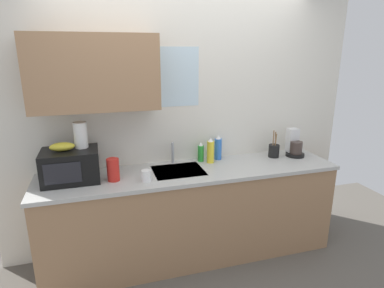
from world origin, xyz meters
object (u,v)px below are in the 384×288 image
Objects in this scene: cereal_canister at (113,170)px; mug_white at (146,176)px; banana_bunch at (62,147)px; coffee_maker at (294,146)px; dish_soap_bottle_yellow at (210,151)px; microwave at (71,166)px; utensil_crock at (274,150)px; paper_towel_roll at (81,135)px; dish_soap_bottle_green at (201,152)px; dish_soap_bottle_blue at (218,148)px.

mug_white is (0.27, -0.09, -0.05)m from cereal_canister.
banana_bunch reaches higher than coffee_maker.
dish_soap_bottle_yellow is at bearing 177.75° from coffee_maker.
cereal_canister is (0.34, -0.10, -0.04)m from microwave.
banana_bunch is 2.26m from coffee_maker.
utensil_crock reaches higher than coffee_maker.
microwave is 2.37× the size of cereal_canister.
dish_soap_bottle_yellow is at bearing 2.15° from paper_towel_roll.
banana_bunch reaches higher than utensil_crock.
cereal_canister is 2.04× the size of mug_white.
dish_soap_bottle_blue is (0.19, 0.01, 0.03)m from dish_soap_bottle_green.
dish_soap_bottle_yellow is 1.01× the size of dish_soap_bottle_blue.
banana_bunch is 2.04m from utensil_crock.
banana_bunch is 0.18m from paper_towel_roll.
paper_towel_roll reaches higher than cereal_canister.
dish_soap_bottle_green reaches higher than cereal_canister.
paper_towel_roll is at bearing -174.25° from dish_soap_bottle_green.
mug_white is (-0.60, -0.35, -0.04)m from dish_soap_bottle_green.
paper_towel_roll reaches higher than microwave.
dish_soap_bottle_blue is at bearing 34.80° from dish_soap_bottle_yellow.
cereal_canister is (0.24, -0.15, -0.28)m from paper_towel_roll.
utensil_crock is at bearing 10.76° from mug_white.
dish_soap_bottle_blue reaches higher than mug_white.
cereal_canister is at bearing -175.14° from coffee_maker.
dish_soap_bottle_yellow is 0.96m from cereal_canister.
cereal_canister is (-1.86, -0.16, -0.01)m from coffee_maker.
banana_bunch is 1.28m from dish_soap_bottle_green.
utensil_crock is at bearing 177.14° from coffee_maker.
mug_white is (0.66, -0.19, -0.26)m from banana_bunch.
microwave reaches higher than cereal_canister.
dish_soap_bottle_yellow is at bearing 177.95° from utensil_crock.
coffee_maker is 1.12× the size of dish_soap_bottle_blue.
dish_soap_bottle_green is at bearing 174.10° from coffee_maker.
dish_soap_bottle_green is (1.11, 0.11, -0.29)m from paper_towel_roll.
dish_soap_bottle_green is 1.02× the size of cereal_canister.
microwave is 0.64m from mug_white.
coffee_maker reaches higher than microwave.
microwave is 1.40m from dish_soap_bottle_blue.
utensil_crock is (1.63, 0.17, -0.03)m from cereal_canister.
dish_soap_bottle_green is at bearing 173.19° from utensil_crock.
microwave is at bearing 162.73° from mug_white.
cereal_canister is 0.28m from mug_white.
microwave is at bearing -172.98° from dish_soap_bottle_blue.
dish_soap_bottle_yellow is (0.08, -0.07, 0.03)m from dish_soap_bottle_green.
paper_towel_roll is 0.79× the size of coffee_maker.
utensil_crock reaches higher than mug_white.
dish_soap_bottle_green is 0.70× the size of utensil_crock.
utensil_crock is at bearing -9.77° from dish_soap_bottle_blue.
paper_towel_roll reaches higher than dish_soap_bottle_green.
dish_soap_bottle_blue reaches higher than dish_soap_bottle_green.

